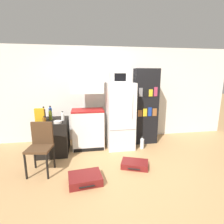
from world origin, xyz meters
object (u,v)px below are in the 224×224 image
(bottle_olive_oil, at_px, (50,115))
(bookshelf, at_px, (145,107))
(side_table, at_px, (53,136))
(refrigerator, at_px, (120,116))
(cereal_box, at_px, (40,115))
(kitchen_hutch, at_px, (87,109))
(suitcase_small_flat, at_px, (85,179))
(bottle_amber_beer, at_px, (44,121))
(chair, at_px, (41,143))
(bowl, at_px, (58,122))
(microwave, at_px, (120,77))
(bottle_milk_white, at_px, (63,117))
(suitcase_large_flat, at_px, (135,164))
(water_bottle_front, at_px, (142,143))
(bottle_wine_dark, at_px, (44,114))
(bottle_blue_soda, at_px, (50,112))

(bottle_olive_oil, bearing_deg, bookshelf, 5.62)
(side_table, height_order, refrigerator, refrigerator)
(refrigerator, height_order, cereal_box, refrigerator)
(refrigerator, bearing_deg, kitchen_hutch, 174.58)
(suitcase_small_flat, bearing_deg, bottle_amber_beer, 121.27)
(bottle_olive_oil, distance_m, cereal_box, 0.25)
(side_table, distance_m, refrigerator, 1.61)
(cereal_box, bearing_deg, chair, -78.04)
(side_table, xyz_separation_m, cereal_box, (-0.21, -0.14, 0.53))
(chair, bearing_deg, refrigerator, 36.56)
(side_table, xyz_separation_m, bowl, (0.16, -0.25, 0.40))
(microwave, distance_m, bottle_milk_white, 1.57)
(bottle_olive_oil, relative_size, suitcase_large_flat, 0.44)
(microwave, xyz_separation_m, water_bottle_front, (0.50, -0.21, -1.56))
(suitcase_large_flat, bearing_deg, bottle_wine_dark, 169.68)
(kitchen_hutch, relative_size, water_bottle_front, 6.79)
(side_table, bearing_deg, cereal_box, -146.69)
(microwave, bearing_deg, bottle_amber_beer, -168.21)
(kitchen_hutch, xyz_separation_m, cereal_box, (-1.01, -0.28, -0.05))
(bottle_milk_white, height_order, bottle_amber_beer, bottle_milk_white)
(kitchen_hutch, bearing_deg, bottle_amber_beer, -154.80)
(side_table, relative_size, suitcase_large_flat, 1.32)
(bottle_wine_dark, xyz_separation_m, water_bottle_front, (2.25, -0.32, -0.74))
(microwave, bearing_deg, bottle_olive_oil, -178.17)
(kitchen_hutch, bearing_deg, bottle_milk_white, -160.80)
(bottle_olive_oil, distance_m, bottle_wine_dark, 0.23)
(bottle_olive_oil, height_order, bowl, bottle_olive_oil)
(microwave, bearing_deg, kitchen_hutch, 174.47)
(kitchen_hutch, bearing_deg, refrigerator, -5.42)
(bottle_blue_soda, distance_m, bottle_amber_beer, 0.60)
(bottle_olive_oil, height_order, bottle_amber_beer, bottle_olive_oil)
(bottle_amber_beer, bearing_deg, side_table, 71.00)
(side_table, xyz_separation_m, bottle_blue_soda, (-0.08, 0.31, 0.49))
(suitcase_large_flat, bearing_deg, bottle_amber_beer, -179.94)
(chair, bearing_deg, bottle_olive_oil, 95.33)
(kitchen_hutch, distance_m, bowl, 0.76)
(bottle_blue_soda, bearing_deg, bottle_olive_oil, -80.69)
(bottle_wine_dark, xyz_separation_m, bowl, (0.35, -0.42, -0.10))
(suitcase_large_flat, bearing_deg, bookshelf, 84.09)
(bottle_blue_soda, bearing_deg, refrigerator, -8.78)
(cereal_box, height_order, suitcase_large_flat, cereal_box)
(kitchen_hutch, xyz_separation_m, chair, (-0.87, -0.93, -0.41))
(microwave, xyz_separation_m, bottle_milk_white, (-1.31, -0.12, -0.85))
(microwave, bearing_deg, cereal_box, -173.48)
(bottle_olive_oil, xyz_separation_m, cereal_box, (-0.19, -0.15, 0.04))
(bowl, relative_size, water_bottle_front, 0.54)
(bottle_wine_dark, bearing_deg, refrigerator, -3.47)
(microwave, bearing_deg, suitcase_small_flat, -122.59)
(water_bottle_front, bearing_deg, bookshelf, 63.90)
(bottle_blue_soda, height_order, bottle_milk_white, bottle_blue_soda)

